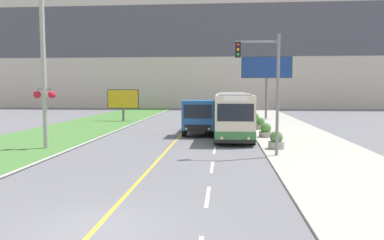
% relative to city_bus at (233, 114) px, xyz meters
% --- Properties ---
extents(ground_plane, '(300.00, 300.00, 0.00)m').
position_rel_city_bus_xyz_m(ground_plane, '(-3.96, -19.61, -1.63)').
color(ground_plane, slate).
extents(lane_marking_centre, '(2.88, 140.00, 0.01)m').
position_rel_city_bus_xyz_m(lane_marking_centre, '(-3.67, -18.55, -1.62)').
color(lane_marking_centre, gold).
rests_on(lane_marking_centre, ground_plane).
extents(apartment_block_background, '(80.00, 8.04, 25.48)m').
position_rel_city_bus_xyz_m(apartment_block_background, '(-3.96, 40.28, 11.11)').
color(apartment_block_background, beige).
rests_on(apartment_block_background, ground_plane).
extents(city_bus, '(2.62, 12.59, 3.20)m').
position_rel_city_bus_xyz_m(city_bus, '(0.00, 0.00, 0.00)').
color(city_bus, beige).
rests_on(city_bus, ground_plane).
extents(dump_truck, '(2.43, 6.48, 2.68)m').
position_rel_city_bus_xyz_m(dump_truck, '(-2.53, -0.31, -0.27)').
color(dump_truck, black).
rests_on(dump_truck, ground_plane).
extents(utility_pole_near, '(1.80, 0.44, 11.84)m').
position_rel_city_bus_xyz_m(utility_pole_near, '(-11.19, -7.44, 3.92)').
color(utility_pole_near, '#9E9E99').
rests_on(utility_pole_near, ground_plane).
extents(traffic_light_mast, '(2.28, 0.32, 6.35)m').
position_rel_city_bus_xyz_m(traffic_light_mast, '(1.45, -9.00, 2.39)').
color(traffic_light_mast, slate).
rests_on(traffic_light_mast, ground_plane).
extents(billboard_large, '(5.71, 0.24, 7.13)m').
position_rel_city_bus_xyz_m(billboard_large, '(4.12, 14.64, 3.99)').
color(billboard_large, '#59595B').
rests_on(billboard_large, ground_plane).
extents(billboard_small, '(3.42, 0.24, 3.43)m').
position_rel_city_bus_xyz_m(billboard_small, '(-11.53, 10.99, 0.69)').
color(billboard_small, '#59595B').
rests_on(billboard_small, ground_plane).
extents(planter_round_near, '(0.92, 0.92, 1.03)m').
position_rel_city_bus_xyz_m(planter_round_near, '(2.35, -6.84, -1.10)').
color(planter_round_near, gray).
rests_on(planter_round_near, sidewalk_right).
extents(planter_round_second, '(0.95, 0.95, 1.03)m').
position_rel_city_bus_xyz_m(planter_round_second, '(2.31, -1.69, -1.10)').
color(planter_round_second, gray).
rests_on(planter_round_second, sidewalk_right).
extents(planter_round_third, '(0.89, 0.89, 1.01)m').
position_rel_city_bus_xyz_m(planter_round_third, '(2.44, 3.46, -1.11)').
color(planter_round_third, gray).
rests_on(planter_round_third, sidewalk_right).
extents(planter_round_far, '(0.94, 0.94, 1.06)m').
position_rel_city_bus_xyz_m(planter_round_far, '(2.40, 8.61, -1.08)').
color(planter_round_far, gray).
rests_on(planter_round_far, sidewalk_right).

